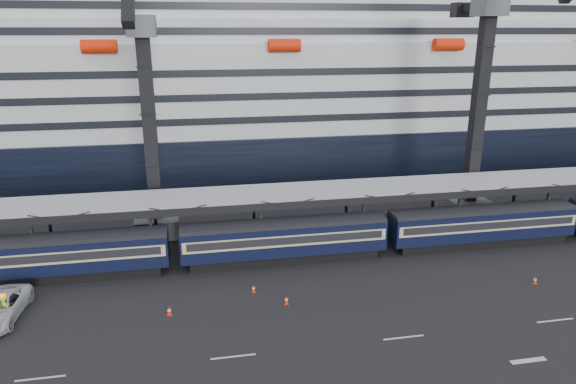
% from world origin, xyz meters
% --- Properties ---
extents(ground, '(260.00, 260.00, 0.00)m').
position_xyz_m(ground, '(0.00, 0.00, 0.00)').
color(ground, black).
rests_on(ground, ground).
extents(lane_markings, '(111.00, 4.27, 0.02)m').
position_xyz_m(lane_markings, '(8.15, -5.23, 0.01)').
color(lane_markings, beige).
rests_on(lane_markings, ground).
extents(train, '(133.05, 3.00, 4.05)m').
position_xyz_m(train, '(-4.65, 10.00, 2.20)').
color(train, black).
rests_on(train, ground).
extents(canopy, '(130.00, 6.25, 5.53)m').
position_xyz_m(canopy, '(0.00, 14.00, 5.25)').
color(canopy, '#9B9EA3').
rests_on(canopy, ground).
extents(cruise_ship, '(214.09, 28.84, 34.00)m').
position_xyz_m(cruise_ship, '(-1.08, 45.99, 12.34)').
color(cruise_ship, black).
rests_on(cruise_ship, ground).
extents(crane_dark_near, '(4.50, 17.75, 35.08)m').
position_xyz_m(crane_dark_near, '(-20.00, 18.59, 11.93)').
color(crane_dark_near, '#494B51').
rests_on(crane_dark_near, ground).
extents(crane_dark_mid, '(4.50, 18.24, 39.64)m').
position_xyz_m(crane_dark_mid, '(15.00, 17.59, 13.36)').
color(crane_dark_mid, '#494B51').
rests_on(crane_dark_mid, ground).
extents(worker, '(0.84, 0.83, 1.96)m').
position_xyz_m(worker, '(-30.16, 3.54, 0.98)').
color(worker, '#CCFF0D').
rests_on(worker, ground).
extents(traffic_cone_b, '(0.38, 0.38, 0.76)m').
position_xyz_m(traffic_cone_b, '(-18.32, 2.13, 0.38)').
color(traffic_cone_b, red).
rests_on(traffic_cone_b, ground).
extents(traffic_cone_c, '(0.34, 0.34, 0.68)m').
position_xyz_m(traffic_cone_c, '(-11.60, 4.49, 0.34)').
color(traffic_cone_c, red).
rests_on(traffic_cone_c, ground).
extents(traffic_cone_d, '(0.36, 0.36, 0.73)m').
position_xyz_m(traffic_cone_d, '(-9.29, 2.11, 0.36)').
color(traffic_cone_d, red).
rests_on(traffic_cone_d, ground).
extents(traffic_cone_e, '(0.34, 0.34, 0.68)m').
position_xyz_m(traffic_cone_e, '(12.20, 1.53, 0.34)').
color(traffic_cone_e, red).
rests_on(traffic_cone_e, ground).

